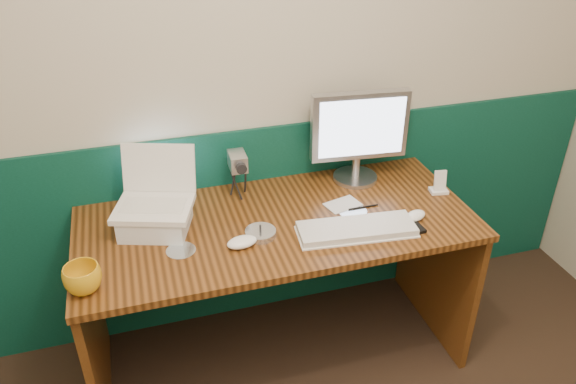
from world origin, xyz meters
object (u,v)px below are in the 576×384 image
object	(u,v)px
keyboard	(356,230)
camcorder	(238,175)
laptop	(150,183)
mug	(83,279)
monitor	(358,137)
desk	(278,292)

from	to	relation	value
keyboard	camcorder	world-z (taller)	camcorder
keyboard	camcorder	xyz separation A→B (m)	(-0.38, 0.41, 0.09)
laptop	mug	xyz separation A→B (m)	(-0.27, -0.30, -0.16)
mug	camcorder	world-z (taller)	camcorder
laptop	monitor	distance (m)	0.92
laptop	camcorder	bearing A→B (deg)	42.29
monitor	mug	size ratio (longest dim) A/B	3.37
laptop	camcorder	xyz separation A→B (m)	(0.37, 0.16, -0.11)
keyboard	mug	distance (m)	1.02
monitor	mug	world-z (taller)	monitor
desk	keyboard	bearing A→B (deg)	-31.76
desk	camcorder	world-z (taller)	camcorder
desk	keyboard	world-z (taller)	keyboard
monitor	mug	distance (m)	1.27
desk	mug	xyz separation A→B (m)	(-0.74, -0.23, 0.42)
desk	camcorder	xyz separation A→B (m)	(-0.11, 0.24, 0.48)
desk	laptop	xyz separation A→B (m)	(-0.47, 0.08, 0.58)
monitor	keyboard	bearing A→B (deg)	-105.82
laptop	mug	distance (m)	0.43
camcorder	laptop	bearing A→B (deg)	-154.62
monitor	camcorder	size ratio (longest dim) A/B	2.11
laptop	keyboard	xyz separation A→B (m)	(0.75, -0.25, -0.20)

